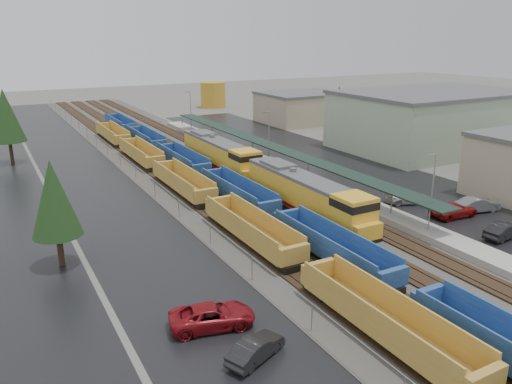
{
  "coord_description": "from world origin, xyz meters",
  "views": [
    {
      "loc": [
        -26.08,
        -10.69,
        18.19
      ],
      "look_at": [
        -1.21,
        34.4,
        2.0
      ],
      "focal_mm": 35.0,
      "sensor_mm": 36.0,
      "label": 1
    }
  ],
  "objects_px": {
    "storage_tank": "(213,95)",
    "parked_car_east_c": "(408,197)",
    "parked_car_east_e": "(478,205)",
    "well_string_yellow": "(212,203)",
    "parked_car_west_b": "(256,349)",
    "well_string_blue": "(238,193)",
    "parked_car_east_b": "(454,210)",
    "parked_car_east_a": "(504,231)",
    "parked_car_west_c": "(212,316)",
    "locomotive_trail": "(221,155)",
    "locomotive_lead": "(308,196)"
  },
  "relations": [
    {
      "from": "parked_car_west_b",
      "to": "storage_tank",
      "type": "bearing_deg",
      "value": -46.56
    },
    {
      "from": "locomotive_lead",
      "to": "storage_tank",
      "type": "bearing_deg",
      "value": 72.27
    },
    {
      "from": "locomotive_lead",
      "to": "parked_car_east_a",
      "type": "distance_m",
      "value": 18.79
    },
    {
      "from": "parked_car_west_c",
      "to": "locomotive_lead",
      "type": "bearing_deg",
      "value": -38.11
    },
    {
      "from": "well_string_yellow",
      "to": "parked_car_west_c",
      "type": "relative_size",
      "value": 18.28
    },
    {
      "from": "locomotive_lead",
      "to": "parked_car_east_e",
      "type": "distance_m",
      "value": 18.79
    },
    {
      "from": "parked_car_west_c",
      "to": "parked_car_east_a",
      "type": "bearing_deg",
      "value": -76.32
    },
    {
      "from": "well_string_yellow",
      "to": "parked_car_west_c",
      "type": "bearing_deg",
      "value": -114.14
    },
    {
      "from": "locomotive_trail",
      "to": "parked_car_east_c",
      "type": "height_order",
      "value": "locomotive_trail"
    },
    {
      "from": "parked_car_east_a",
      "to": "parked_car_east_b",
      "type": "height_order",
      "value": "parked_car_east_a"
    },
    {
      "from": "storage_tank",
      "to": "locomotive_lead",
      "type": "bearing_deg",
      "value": -107.73
    },
    {
      "from": "well_string_blue",
      "to": "locomotive_trail",
      "type": "bearing_deg",
      "value": 72.95
    },
    {
      "from": "parked_car_west_c",
      "to": "parked_car_east_a",
      "type": "height_order",
      "value": "parked_car_west_c"
    },
    {
      "from": "storage_tank",
      "to": "parked_car_west_b",
      "type": "height_order",
      "value": "storage_tank"
    },
    {
      "from": "parked_car_west_b",
      "to": "parked_car_east_c",
      "type": "xyz_separation_m",
      "value": [
        28.86,
        16.67,
        0.05
      ]
    },
    {
      "from": "locomotive_trail",
      "to": "well_string_blue",
      "type": "distance_m",
      "value": 13.7
    },
    {
      "from": "parked_car_east_b",
      "to": "parked_car_east_a",
      "type": "bearing_deg",
      "value": 178.05
    },
    {
      "from": "storage_tank",
      "to": "parked_car_east_e",
      "type": "height_order",
      "value": "storage_tank"
    },
    {
      "from": "storage_tank",
      "to": "parked_car_west_c",
      "type": "relative_size",
      "value": 1.17
    },
    {
      "from": "parked_car_east_e",
      "to": "well_string_yellow",
      "type": "bearing_deg",
      "value": 74.57
    },
    {
      "from": "locomotive_trail",
      "to": "parked_car_east_e",
      "type": "xyz_separation_m",
      "value": [
        17.33,
        -28.07,
        -1.68
      ]
    },
    {
      "from": "parked_car_east_c",
      "to": "parked_car_west_c",
      "type": "bearing_deg",
      "value": 135.18
    },
    {
      "from": "well_string_blue",
      "to": "storage_tank",
      "type": "distance_m",
      "value": 79.93
    },
    {
      "from": "parked_car_west_c",
      "to": "parked_car_east_b",
      "type": "distance_m",
      "value": 31.44
    },
    {
      "from": "parked_car_west_c",
      "to": "parked_car_east_a",
      "type": "distance_m",
      "value": 30.08
    },
    {
      "from": "parked_car_west_b",
      "to": "parked_car_east_e",
      "type": "bearing_deg",
      "value": -95.47
    },
    {
      "from": "parked_car_east_a",
      "to": "parked_car_west_c",
      "type": "bearing_deg",
      "value": 85.96
    },
    {
      "from": "locomotive_trail",
      "to": "storage_tank",
      "type": "distance_m",
      "value": 66.33
    },
    {
      "from": "well_string_blue",
      "to": "parked_car_east_a",
      "type": "distance_m",
      "value": 27.31
    },
    {
      "from": "parked_car_east_b",
      "to": "parked_car_east_e",
      "type": "xyz_separation_m",
      "value": [
        3.46,
        -0.18,
        0.07
      ]
    },
    {
      "from": "parked_car_east_b",
      "to": "parked_car_east_e",
      "type": "relative_size",
      "value": 1.08
    },
    {
      "from": "well_string_blue",
      "to": "parked_car_east_c",
      "type": "bearing_deg",
      "value": -28.93
    },
    {
      "from": "parked_car_east_a",
      "to": "parked_car_east_b",
      "type": "xyz_separation_m",
      "value": [
        0.62,
        6.32,
        -0.03
      ]
    },
    {
      "from": "storage_tank",
      "to": "parked_car_east_c",
      "type": "relative_size",
      "value": 1.29
    },
    {
      "from": "locomotive_trail",
      "to": "well_string_yellow",
      "type": "distance_m",
      "value": 17.03
    },
    {
      "from": "locomotive_lead",
      "to": "well_string_blue",
      "type": "relative_size",
      "value": 0.17
    },
    {
      "from": "parked_car_west_c",
      "to": "parked_car_east_c",
      "type": "bearing_deg",
      "value": -54.68
    },
    {
      "from": "parked_car_east_b",
      "to": "locomotive_lead",
      "type": "bearing_deg",
      "value": 67.27
    },
    {
      "from": "storage_tank",
      "to": "parked_car_east_b",
      "type": "xyz_separation_m",
      "value": [
        -12.33,
        -88.83,
        -2.54
      ]
    },
    {
      "from": "parked_car_east_b",
      "to": "parked_car_east_c",
      "type": "relative_size",
      "value": 1.04
    },
    {
      "from": "parked_car_east_e",
      "to": "parked_car_west_c",
      "type": "bearing_deg",
      "value": 112.85
    },
    {
      "from": "storage_tank",
      "to": "parked_car_east_a",
      "type": "relative_size",
      "value": 1.42
    },
    {
      "from": "storage_tank",
      "to": "parked_car_east_c",
      "type": "bearing_deg",
      "value": -99.1
    },
    {
      "from": "locomotive_trail",
      "to": "parked_car_east_b",
      "type": "xyz_separation_m",
      "value": [
        13.87,
        -27.89,
        -1.75
      ]
    },
    {
      "from": "locomotive_trail",
      "to": "well_string_yellow",
      "type": "bearing_deg",
      "value": -118.11
    },
    {
      "from": "parked_car_east_b",
      "to": "parked_car_west_b",
      "type": "bearing_deg",
      "value": 114.14
    },
    {
      "from": "well_string_yellow",
      "to": "locomotive_lead",
      "type": "bearing_deg",
      "value": -36.96
    },
    {
      "from": "parked_car_west_b",
      "to": "parked_car_east_b",
      "type": "height_order",
      "value": "parked_car_east_b"
    },
    {
      "from": "storage_tank",
      "to": "parked_car_east_e",
      "type": "xyz_separation_m",
      "value": [
        -8.87,
        -89.0,
        -2.47
      ]
    },
    {
      "from": "parked_car_west_b",
      "to": "well_string_yellow",
      "type": "bearing_deg",
      "value": -42.08
    }
  ]
}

